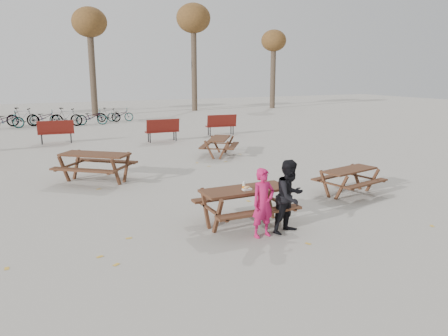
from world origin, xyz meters
name	(u,v)px	position (x,y,z in m)	size (l,w,h in m)	color
ground	(245,225)	(0.00, 0.00, 0.00)	(80.00, 80.00, 0.00)	gray
main_picnic_table	(245,197)	(0.00, 0.00, 0.59)	(1.80, 1.45, 0.78)	#381E14
food_tray	(247,189)	(-0.03, -0.12, 0.79)	(0.18, 0.11, 0.04)	white
bread_roll	(247,187)	(-0.03, -0.12, 0.83)	(0.14, 0.06, 0.05)	tan
soda_bottle	(244,186)	(-0.07, -0.07, 0.85)	(0.07, 0.07, 0.17)	silver
child	(263,203)	(0.01, -0.71, 0.67)	(0.49, 0.32, 1.33)	#B51650
adult	(290,197)	(0.58, -0.74, 0.73)	(0.71, 0.55, 1.45)	black
picnic_table_east	(349,182)	(3.51, 0.89, 0.33)	(1.53, 1.23, 0.66)	#381E14
picnic_table_north	(96,168)	(-2.16, 5.00, 0.41)	(1.92, 1.55, 0.83)	#381E14
picnic_table_far	(219,147)	(2.70, 7.08, 0.34)	(1.58, 1.27, 0.68)	#381E14
park_bench_row	(109,131)	(-0.44, 11.91, 0.52)	(12.66, 2.04, 1.03)	maroon
bicycle_row	(61,117)	(-1.70, 19.70, 0.48)	(8.28, 2.21, 1.09)	black
tree_row	(87,26)	(0.90, 25.15, 6.19)	(32.17, 3.52, 8.26)	#382B21
fallen_leaves	(217,192)	(0.50, 2.50, 0.00)	(11.00, 11.00, 0.01)	gold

